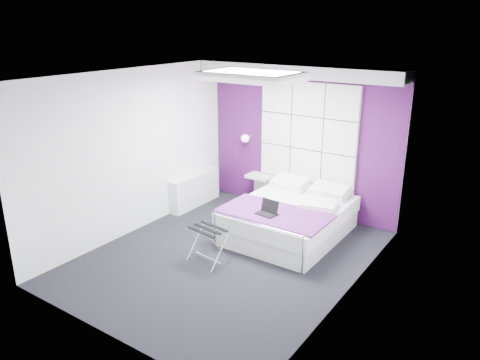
# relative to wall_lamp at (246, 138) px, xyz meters

# --- Properties ---
(floor) EXTENTS (4.40, 4.40, 0.00)m
(floor) POSITION_rel_wall_lamp_xyz_m (1.05, -2.06, -1.22)
(floor) COLOR black
(floor) RESTS_ON ground
(ceiling) EXTENTS (4.40, 4.40, 0.00)m
(ceiling) POSITION_rel_wall_lamp_xyz_m (1.05, -2.06, 1.38)
(ceiling) COLOR white
(ceiling) RESTS_ON wall_back
(wall_back) EXTENTS (3.60, 0.00, 3.60)m
(wall_back) POSITION_rel_wall_lamp_xyz_m (1.05, 0.14, 0.08)
(wall_back) COLOR white
(wall_back) RESTS_ON floor
(wall_left) EXTENTS (0.00, 4.40, 4.40)m
(wall_left) POSITION_rel_wall_lamp_xyz_m (-0.75, -2.06, 0.08)
(wall_left) COLOR white
(wall_left) RESTS_ON floor
(wall_right) EXTENTS (0.00, 4.40, 4.40)m
(wall_right) POSITION_rel_wall_lamp_xyz_m (2.85, -2.06, 0.08)
(wall_right) COLOR white
(wall_right) RESTS_ON floor
(accent_wall) EXTENTS (3.58, 0.02, 2.58)m
(accent_wall) POSITION_rel_wall_lamp_xyz_m (1.05, 0.13, 0.08)
(accent_wall) COLOR #431047
(accent_wall) RESTS_ON wall_back
(soffit) EXTENTS (3.58, 0.50, 0.20)m
(soffit) POSITION_rel_wall_lamp_xyz_m (1.05, -0.11, 1.28)
(soffit) COLOR silver
(soffit) RESTS_ON wall_back
(headboard) EXTENTS (1.80, 0.08, 2.30)m
(headboard) POSITION_rel_wall_lamp_xyz_m (1.20, 0.08, -0.05)
(headboard) COLOR silver
(headboard) RESTS_ON wall_back
(skylight) EXTENTS (1.36, 0.86, 0.12)m
(skylight) POSITION_rel_wall_lamp_xyz_m (1.05, -1.46, 1.33)
(skylight) COLOR white
(skylight) RESTS_ON ceiling
(wall_lamp) EXTENTS (0.15, 0.15, 0.15)m
(wall_lamp) POSITION_rel_wall_lamp_xyz_m (0.00, 0.00, 0.00)
(wall_lamp) COLOR white
(wall_lamp) RESTS_ON wall_back
(radiator) EXTENTS (0.22, 1.20, 0.60)m
(radiator) POSITION_rel_wall_lamp_xyz_m (-0.64, -0.76, -0.92)
(radiator) COLOR silver
(radiator) RESTS_ON floor
(bed) EXTENTS (1.64, 1.97, 0.70)m
(bed) POSITION_rel_wall_lamp_xyz_m (1.44, -0.91, -0.93)
(bed) COLOR silver
(bed) RESTS_ON floor
(nightstand) EXTENTS (0.45, 0.35, 0.05)m
(nightstand) POSITION_rel_wall_lamp_xyz_m (0.33, -0.04, -0.67)
(nightstand) COLOR silver
(nightstand) RESTS_ON wall_back
(luggage_rack) EXTENTS (0.52, 0.38, 0.51)m
(luggage_rack) POSITION_rel_wall_lamp_xyz_m (0.91, -2.33, -0.96)
(luggage_rack) COLOR silver
(luggage_rack) RESTS_ON floor
(laptop) EXTENTS (0.30, 0.21, 0.22)m
(laptop) POSITION_rel_wall_lamp_xyz_m (1.38, -1.49, -0.61)
(laptop) COLOR black
(laptop) RESTS_ON bed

